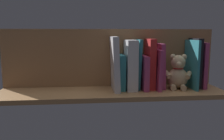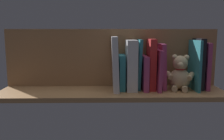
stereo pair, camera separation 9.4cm
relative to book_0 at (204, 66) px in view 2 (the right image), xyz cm
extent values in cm
cube|color=#A87A4C|center=(47.21, 3.74, -12.87)|extent=(111.84, 27.26, 2.20)
cube|color=#9E7047|center=(47.21, -7.64, 3.45)|extent=(111.84, 1.50, 30.44)
cube|color=#B23F72|center=(0.00, 0.00, 0.00)|extent=(2.04, 12.98, 23.54)
cube|color=black|center=(3.08, -0.34, 1.04)|extent=(2.81, 12.29, 25.63)
cube|color=teal|center=(5.78, 1.81, 0.67)|extent=(1.26, 16.60, 24.89)
ellipsoid|color=#D1B284|center=(12.97, 1.94, -6.38)|extent=(12.28, 11.51, 10.79)
sphere|color=#D1B284|center=(12.97, 1.94, 1.80)|extent=(7.42, 7.42, 7.42)
sphere|color=#D1B284|center=(10.28, 2.67, 4.58)|extent=(2.87, 2.87, 2.87)
sphere|color=#D1B284|center=(15.65, 1.22, 4.58)|extent=(2.87, 2.87, 2.87)
sphere|color=beige|center=(13.78, 4.99, 1.24)|extent=(2.87, 2.87, 2.87)
cylinder|color=#D1B284|center=(8.37, 4.58, -4.49)|extent=(5.11, 5.79, 3.99)
cylinder|color=#D1B284|center=(18.26, 1.92, -4.49)|extent=(2.98, 5.50, 3.99)
cylinder|color=#D1B284|center=(11.81, 7.00, -10.34)|extent=(3.82, 4.65, 2.87)
cylinder|color=#D1B284|center=(16.50, 5.74, -10.34)|extent=(3.82, 4.65, 2.87)
torus|color=red|center=(12.97, 1.94, -1.15)|extent=(6.03, 6.03, 0.84)
cube|color=#B23F72|center=(21.58, -0.43, -0.25)|extent=(2.91, 12.11, 23.10)
cube|color=#B23F72|center=(24.13, 1.77, -1.72)|extent=(2.49, 16.51, 20.14)
cube|color=red|center=(27.27, 0.00, 0.94)|extent=(3.16, 12.97, 25.43)
cube|color=#B23F72|center=(30.80, 1.26, -3.22)|extent=(2.57, 15.49, 17.10)
cube|color=teal|center=(33.50, -0.49, 0.78)|extent=(2.51, 11.99, 25.15)
cube|color=silver|center=(37.48, 1.06, 0.71)|extent=(5.12, 14.90, 24.97)
cube|color=teal|center=(42.12, 0.28, -3.02)|extent=(2.84, 13.53, 17.50)
cube|color=silver|center=(45.63, 2.17, 1.54)|extent=(3.80, 17.31, 26.72)
camera|label=1|loc=(58.72, 119.12, 16.57)|focal=38.31mm
camera|label=2|loc=(49.34, 119.67, 16.57)|focal=38.31mm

